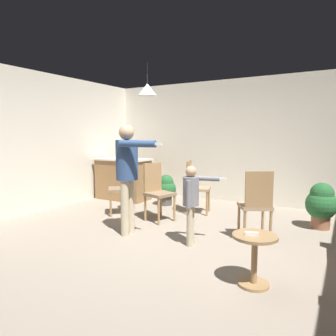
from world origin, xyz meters
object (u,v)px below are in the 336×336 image
at_px(potted_plant_corner, 321,203).
at_px(potted_plant_by_wall, 166,188).
at_px(kitchen_counter, 123,179).
at_px(dining_chair_centre_back, 195,185).
at_px(spare_remote_on_table, 252,234).
at_px(dining_chair_by_counter, 157,189).
at_px(dining_chair_near_wall, 256,202).
at_px(person_child, 192,196).
at_px(side_table_by_couch, 254,254).
at_px(person_adult, 128,167).
at_px(dining_chair_spare, 124,185).

xyz_separation_m(potted_plant_corner, potted_plant_by_wall, (-2.98, 0.18, -0.05)).
bearing_deg(kitchen_counter, dining_chair_centre_back, -9.28).
height_order(dining_chair_centre_back, spare_remote_on_table, dining_chair_centre_back).
height_order(kitchen_counter, dining_chair_by_counter, dining_chair_by_counter).
xyz_separation_m(dining_chair_near_wall, potted_plant_by_wall, (-2.22, 1.25, -0.19)).
distance_m(person_child, potted_plant_by_wall, 2.45).
bearing_deg(spare_remote_on_table, side_table_by_couch, 61.38).
bearing_deg(person_child, dining_chair_by_counter, -139.70).
distance_m(dining_chair_by_counter, dining_chair_near_wall, 1.77).
relative_size(person_adult, spare_remote_on_table, 12.62).
height_order(person_adult, dining_chair_by_counter, person_adult).
relative_size(side_table_by_couch, dining_chair_spare, 0.52).
bearing_deg(person_child, spare_remote_on_table, 40.54).
bearing_deg(side_table_by_couch, dining_chair_spare, 151.21).
bearing_deg(dining_chair_spare, potted_plant_corner, -116.39).
bearing_deg(side_table_by_couch, person_child, 145.29).
height_order(dining_chair_by_counter, dining_chair_centre_back, same).
distance_m(dining_chair_by_counter, spare_remote_on_table, 2.60).
distance_m(kitchen_counter, dining_chair_centre_back, 2.02).
height_order(dining_chair_near_wall, potted_plant_by_wall, dining_chair_near_wall).
bearing_deg(potted_plant_corner, dining_chair_near_wall, -125.22).
bearing_deg(dining_chair_by_counter, potted_plant_corner, 127.23).
height_order(kitchen_counter, dining_chair_near_wall, dining_chair_near_wall).
distance_m(dining_chair_centre_back, dining_chair_spare, 1.34).
xyz_separation_m(kitchen_counter, spare_remote_on_table, (3.72, -2.69, 0.06)).
xyz_separation_m(dining_chair_centre_back, spare_remote_on_table, (1.73, -2.36, -0.01)).
relative_size(dining_chair_by_counter, dining_chair_spare, 1.00).
distance_m(kitchen_counter, person_adult, 2.64).
xyz_separation_m(kitchen_counter, potted_plant_by_wall, (1.18, -0.03, -0.12)).
xyz_separation_m(person_child, dining_chair_spare, (-1.82, 0.85, -0.13)).
relative_size(dining_chair_near_wall, dining_chair_centre_back, 1.00).
distance_m(dining_chair_spare, spare_remote_on_table, 3.27).
height_order(side_table_by_couch, potted_plant_by_wall, potted_plant_by_wall).
relative_size(dining_chair_spare, potted_plant_corner, 1.35).
relative_size(potted_plant_corner, spare_remote_on_table, 5.70).
height_order(potted_plant_by_wall, spare_remote_on_table, potted_plant_by_wall).
bearing_deg(person_child, dining_chair_near_wall, 119.62).
xyz_separation_m(dining_chair_centre_back, potted_plant_corner, (2.17, 0.12, -0.14)).
xyz_separation_m(dining_chair_spare, potted_plant_corner, (3.28, 0.86, -0.14)).
xyz_separation_m(kitchen_counter, dining_chair_spare, (0.87, -1.07, 0.07)).
distance_m(potted_plant_corner, potted_plant_by_wall, 2.99).
bearing_deg(spare_remote_on_table, kitchen_counter, 144.17).
height_order(person_child, spare_remote_on_table, person_child).
bearing_deg(kitchen_counter, dining_chair_near_wall, -20.65).
relative_size(kitchen_counter, dining_chair_spare, 1.26).
bearing_deg(potted_plant_by_wall, dining_chair_near_wall, -29.42).
xyz_separation_m(dining_chair_centre_back, potted_plant_by_wall, (-0.81, 0.30, -0.19)).
xyz_separation_m(person_adult, dining_chair_spare, (-0.80, 0.91, -0.47)).
distance_m(dining_chair_spare, potted_plant_by_wall, 1.10).
bearing_deg(dining_chair_spare, spare_remote_on_table, -160.67).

